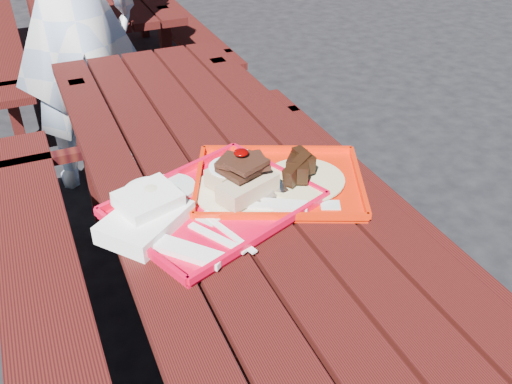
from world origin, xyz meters
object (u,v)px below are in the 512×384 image
(far_tray, at_px, (276,180))
(person, at_px, (70,13))
(picnic_table_far, at_px, (84,4))
(near_tray, at_px, (208,195))
(picnic_table_near, at_px, (237,238))

(far_tray, height_order, person, person)
(picnic_table_far, xyz_separation_m, near_tray, (-0.10, -2.87, 0.23))
(picnic_table_near, xyz_separation_m, far_tray, (0.10, -0.05, 0.21))
(picnic_table_near, relative_size, picnic_table_far, 1.00)
(far_tray, distance_m, person, 1.56)
(picnic_table_far, distance_m, near_tray, 2.88)
(picnic_table_far, xyz_separation_m, far_tray, (0.10, -2.85, 0.21))
(picnic_table_near, distance_m, picnic_table_far, 2.80)
(picnic_table_far, relative_size, person, 1.37)
(picnic_table_near, height_order, far_tray, far_tray)
(picnic_table_near, relative_size, person, 1.37)
(picnic_table_near, xyz_separation_m, person, (-0.23, 1.47, 0.32))
(person, bearing_deg, picnic_table_far, -100.55)
(picnic_table_near, height_order, near_tray, near_tray)
(near_tray, height_order, person, person)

